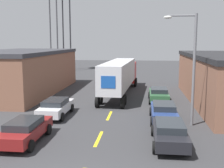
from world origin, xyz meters
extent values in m
cube|color=yellow|center=(0.00, 6.65, 0.00)|extent=(0.20, 2.82, 0.01)
cube|color=yellow|center=(0.00, 12.18, 0.00)|extent=(0.20, 2.82, 0.01)
cube|color=brown|center=(-11.67, 21.66, 2.28)|extent=(8.59, 18.33, 4.55)
cube|color=#333338|center=(-11.67, 21.66, 4.75)|extent=(8.79, 18.53, 0.40)
cube|color=#B21919|center=(0.52, 28.13, 1.85)|extent=(2.37, 3.03, 2.67)
cube|color=silver|center=(0.05, 20.19, 2.49)|extent=(3.05, 12.52, 2.71)
cube|color=#194CA3|center=(-0.32, 13.98, 2.49)|extent=(1.28, 0.11, 1.08)
cylinder|color=black|center=(1.70, 28.42, 0.52)|extent=(0.34, 1.06, 1.04)
cylinder|color=black|center=(-0.62, 28.56, 0.52)|extent=(0.34, 1.06, 1.04)
cylinder|color=black|center=(1.63, 27.26, 0.52)|extent=(0.34, 1.06, 1.04)
cylinder|color=black|center=(-0.69, 27.40, 0.52)|extent=(0.34, 1.06, 1.04)
cylinder|color=black|center=(0.97, 16.12, 0.52)|extent=(0.34, 1.06, 1.04)
cylinder|color=black|center=(-1.35, 16.26, 0.52)|extent=(0.34, 1.06, 1.04)
cylinder|color=black|center=(0.89, 14.72, 0.52)|extent=(0.34, 1.06, 1.04)
cylinder|color=black|center=(-1.43, 14.86, 0.52)|extent=(0.34, 1.06, 1.04)
cube|color=silver|center=(-4.27, 11.60, 0.67)|extent=(1.81, 4.75, 0.65)
cube|color=#23282D|center=(-4.27, 11.46, 1.20)|extent=(1.59, 2.47, 0.40)
cylinder|color=black|center=(-3.37, 13.07, 0.34)|extent=(0.22, 0.68, 0.68)
cylinder|color=black|center=(-5.18, 13.07, 0.34)|extent=(0.22, 0.68, 0.68)
cylinder|color=black|center=(-3.37, 10.13, 0.34)|extent=(0.22, 0.68, 0.68)
cylinder|color=black|center=(-5.18, 10.13, 0.34)|extent=(0.22, 0.68, 0.68)
cube|color=black|center=(4.27, 6.16, 0.67)|extent=(1.81, 4.75, 0.65)
cube|color=#23282D|center=(4.27, 6.02, 1.20)|extent=(1.59, 2.47, 0.40)
cylinder|color=black|center=(5.18, 7.63, 0.34)|extent=(0.22, 0.68, 0.68)
cylinder|color=black|center=(3.37, 7.63, 0.34)|extent=(0.22, 0.68, 0.68)
cylinder|color=black|center=(5.18, 4.69, 0.34)|extent=(0.22, 0.68, 0.68)
cylinder|color=black|center=(3.37, 4.69, 0.34)|extent=(0.22, 0.68, 0.68)
cube|color=#2D5B38|center=(4.27, 18.17, 0.67)|extent=(1.81, 4.75, 0.65)
cube|color=#23282D|center=(4.27, 18.02, 1.20)|extent=(1.59, 2.47, 0.40)
cylinder|color=black|center=(5.18, 19.64, 0.34)|extent=(0.22, 0.68, 0.68)
cylinder|color=black|center=(3.37, 19.64, 0.34)|extent=(0.22, 0.68, 0.68)
cylinder|color=black|center=(5.18, 16.69, 0.34)|extent=(0.22, 0.68, 0.68)
cylinder|color=black|center=(3.37, 16.69, 0.34)|extent=(0.22, 0.68, 0.68)
cube|color=navy|center=(4.27, 11.12, 0.67)|extent=(1.81, 4.75, 0.65)
cube|color=#23282D|center=(4.27, 10.98, 1.20)|extent=(1.59, 2.47, 0.40)
cylinder|color=black|center=(5.18, 12.59, 0.34)|extent=(0.22, 0.68, 0.68)
cylinder|color=black|center=(3.37, 12.59, 0.34)|extent=(0.22, 0.68, 0.68)
cylinder|color=black|center=(5.18, 9.65, 0.34)|extent=(0.22, 0.68, 0.68)
cylinder|color=black|center=(3.37, 9.65, 0.34)|extent=(0.22, 0.68, 0.68)
cube|color=maroon|center=(-4.27, 5.63, 0.67)|extent=(1.81, 4.75, 0.65)
cube|color=#23282D|center=(-4.27, 5.49, 1.20)|extent=(1.59, 2.47, 0.40)
cylinder|color=black|center=(-3.37, 7.10, 0.34)|extent=(0.22, 0.68, 0.68)
cylinder|color=black|center=(-5.18, 7.10, 0.34)|extent=(0.22, 0.68, 0.68)
cylinder|color=black|center=(-3.37, 4.16, 0.34)|extent=(0.22, 0.68, 0.68)
cylinder|color=#47474C|center=(-12.25, 46.82, 7.82)|extent=(0.28, 0.28, 15.65)
cylinder|color=#47474C|center=(-14.35, 48.92, 7.82)|extent=(0.28, 0.28, 15.65)
cylinder|color=#47474C|center=(-16.44, 46.82, 7.82)|extent=(0.28, 0.28, 15.65)
cylinder|color=#47474C|center=(-14.35, 44.72, 7.82)|extent=(0.28, 0.28, 15.65)
cylinder|color=slate|center=(6.22, 10.20, 3.95)|extent=(0.20, 0.20, 7.89)
cylinder|color=slate|center=(5.27, 10.20, 7.74)|extent=(1.91, 0.11, 0.11)
ellipsoid|color=silver|center=(4.32, 10.20, 7.64)|extent=(0.56, 0.32, 0.22)
camera|label=1|loc=(2.70, -9.90, 5.99)|focal=45.00mm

